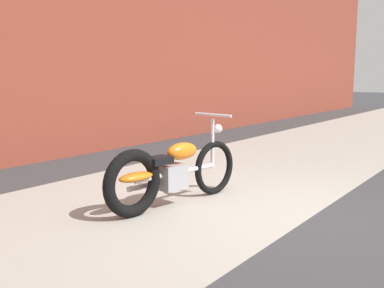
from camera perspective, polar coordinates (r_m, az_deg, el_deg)
ground_plane at (r=4.80m, az=14.40°, el=-9.52°), size 80.00×80.00×0.00m
sidewalk_slab at (r=5.65m, az=-2.36°, el=-6.45°), size 36.00×3.50×0.01m
motorcycle_orange at (r=5.02m, az=-3.23°, el=-3.74°), size 2.00×0.63×1.03m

